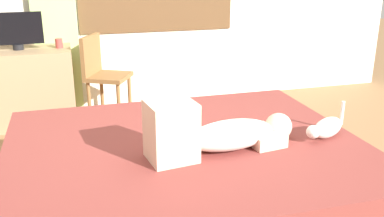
# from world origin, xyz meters

# --- Properties ---
(bed) EXTENTS (2.24, 1.86, 0.47)m
(bed) POSITION_xyz_m (0.01, 0.11, 0.23)
(bed) COLOR #997A56
(bed) RESTS_ON ground
(person_lying) EXTENTS (0.94, 0.37, 0.34)m
(person_lying) POSITION_xyz_m (0.15, -0.05, 0.59)
(person_lying) COLOR silver
(person_lying) RESTS_ON bed
(cat) EXTENTS (0.34, 0.21, 0.21)m
(cat) POSITION_xyz_m (0.89, -0.06, 0.54)
(cat) COLOR silver
(cat) RESTS_ON bed
(desk) EXTENTS (0.90, 0.56, 0.74)m
(desk) POSITION_xyz_m (-1.07, 2.09, 0.37)
(desk) COLOR #997A56
(desk) RESTS_ON ground
(tv_monitor) EXTENTS (0.48, 0.10, 0.35)m
(tv_monitor) POSITION_xyz_m (-1.10, 2.09, 0.92)
(tv_monitor) COLOR black
(tv_monitor) RESTS_ON desk
(cup) EXTENTS (0.07, 0.07, 0.09)m
(cup) POSITION_xyz_m (-0.72, 2.07, 0.79)
(cup) COLOR #B23D38
(cup) RESTS_ON desk
(chair_by_desk) EXTENTS (0.51, 0.51, 0.86)m
(chair_by_desk) POSITION_xyz_m (-0.35, 1.94, 0.51)
(chair_by_desk) COLOR brown
(chair_by_desk) RESTS_ON ground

